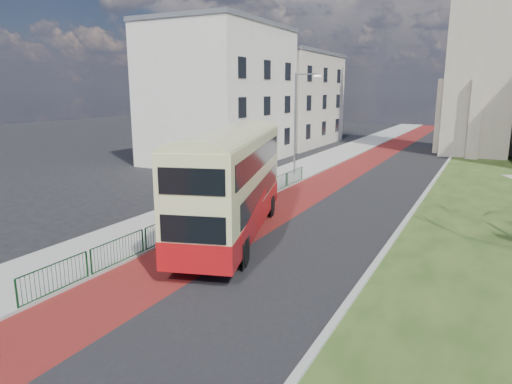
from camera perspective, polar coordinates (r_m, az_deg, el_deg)
The scene contains 11 objects.
ground at distance 20.10m, azimuth -3.32°, elevation -7.19°, with size 160.00×160.00×0.00m, color black.
road_carriageway at distance 37.76m, azimuth 14.41°, elevation 1.84°, with size 9.00×120.00×0.01m, color black.
bus_lane at distance 38.44m, azimuth 10.49°, elevation 2.22°, with size 3.40×120.00×0.01m, color #591414.
pavement_west at distance 39.68m, azimuth 5.25°, elevation 2.78°, with size 4.00×120.00×0.12m, color gray.
kerb_west at distance 38.98m, azimuth 7.97°, elevation 2.54°, with size 0.25×120.00×0.13m, color #999993.
kerb_east at distance 38.98m, azimuth 21.68°, elevation 1.76°, with size 0.25×80.00×0.13m, color #999993.
pedestrian_railing at distance 24.67m, azimuth -4.49°, elevation -2.10°, with size 0.07×24.00×1.12m.
street_block_near at distance 44.99m, azimuth -4.49°, elevation 12.21°, with size 10.30×14.30×13.00m.
street_block_far at distance 59.20m, azimuth 3.88°, elevation 11.58°, with size 10.30×16.30×11.50m.
streetlamp at distance 37.07m, azimuth 5.14°, elevation 9.15°, with size 2.13×0.18×8.00m.
bus at distance 21.09m, azimuth -3.04°, elevation 1.70°, with size 6.15×12.10×4.94m.
Camera 1 is at (9.72, -16.23, 6.81)m, focal length 32.00 mm.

